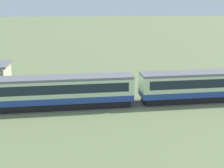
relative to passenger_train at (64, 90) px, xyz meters
name	(u,v)px	position (x,y,z in m)	size (l,w,h in m)	color
passenger_train	(64,90)	(0.00, 0.00, 0.00)	(95.87, 3.19, 4.09)	#234293
railway_track	(104,105)	(5.02, 0.00, -2.26)	(152.62, 3.60, 0.04)	#665B51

